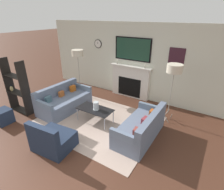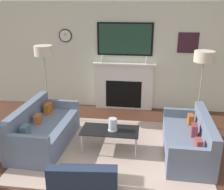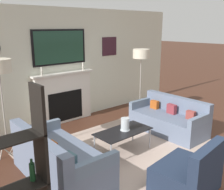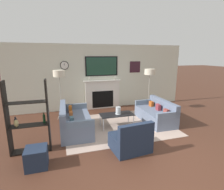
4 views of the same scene
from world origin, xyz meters
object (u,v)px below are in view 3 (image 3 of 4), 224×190
at_px(hurricane_candle, 125,125).
at_px(coffee_table, 123,132).
at_px(couch_left, 58,161).
at_px(shelf_unit, 1,183).
at_px(armchair, 189,175).
at_px(floor_lamp_right, 141,55).
at_px(couch_right, 169,120).

bearing_deg(hurricane_candle, coffee_table, -178.09).
height_order(couch_left, shelf_unit, shelf_unit).
relative_size(armchair, shelf_unit, 0.54).
bearing_deg(floor_lamp_right, shelf_unit, -154.31).
bearing_deg(couch_right, floor_lamp_right, 73.97).
height_order(couch_left, armchair, couch_left).
bearing_deg(coffee_table, couch_left, 178.04).
bearing_deg(hurricane_candle, armchair, -96.93).
relative_size(couch_right, floor_lamp_right, 0.96).
bearing_deg(hurricane_candle, couch_right, 1.71).
distance_m(couch_left, shelf_unit, 1.48).
height_order(couch_right, shelf_unit, shelf_unit).
relative_size(couch_left, coffee_table, 1.66).
bearing_deg(shelf_unit, couch_right, 12.25).
xyz_separation_m(hurricane_candle, floor_lamp_right, (1.74, 1.23, 1.05)).
bearing_deg(coffee_table, armchair, -95.10).
xyz_separation_m(couch_right, floor_lamp_right, (0.34, 1.19, 1.31)).
bearing_deg(couch_right, couch_left, 179.96).
bearing_deg(floor_lamp_right, hurricane_candle, -144.78).
height_order(coffee_table, floor_lamp_right, floor_lamp_right).
height_order(couch_left, couch_right, couch_left).
distance_m(couch_left, armchair, 1.93).
xyz_separation_m(armchair, coffee_table, (0.13, 1.46, 0.14)).
distance_m(couch_left, hurricane_candle, 1.40).
relative_size(armchair, hurricane_candle, 4.00).
height_order(hurricane_candle, shelf_unit, shelf_unit).
distance_m(armchair, shelf_unit, 2.45).
height_order(couch_left, hurricane_candle, couch_left).
relative_size(armchair, coffee_table, 0.88).
bearing_deg(shelf_unit, coffee_table, 18.19).
bearing_deg(armchair, hurricane_candle, 83.07).
xyz_separation_m(couch_left, armchair, (1.20, -1.51, -0.03)).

